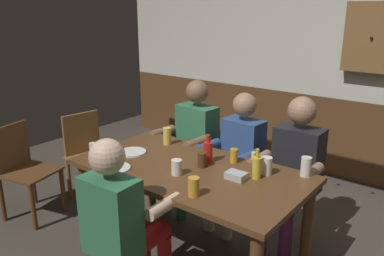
{
  "coord_description": "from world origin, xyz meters",
  "views": [
    {
      "loc": [
        1.66,
        -2.08,
        1.91
      ],
      "look_at": [
        0.0,
        0.03,
        1.08
      ],
      "focal_mm": 36.5,
      "sensor_mm": 36.0,
      "label": 1
    }
  ],
  "objects_px": {
    "chair_empty_near_right": "(89,153)",
    "pint_glass_0": "(194,187)",
    "chair_empty_near_left": "(23,168)",
    "bottle_1": "(208,151)",
    "pint_glass_3": "(167,136)",
    "pint_glass_5": "(177,167)",
    "plate_0": "(132,152)",
    "pint_glass_7": "(267,166)",
    "dining_table": "(190,181)",
    "table_candle": "(254,157)",
    "pint_glass_4": "(202,160)",
    "person_3": "(122,218)",
    "wall_dart_cabinet": "(373,37)",
    "person_0": "(192,139)",
    "plate_1": "(114,168)",
    "pint_glass_6": "(234,156)",
    "person_2": "(294,167)",
    "person_1": "(238,155)",
    "pint_glass_1": "(306,167)",
    "bottle_0": "(257,167)",
    "pint_glass_2": "(94,151)",
    "condiment_caddy": "(236,176)"
  },
  "relations": [
    {
      "from": "chair_empty_near_right",
      "to": "pint_glass_0",
      "type": "xyz_separation_m",
      "value": [
        1.78,
        -0.53,
        0.36
      ]
    },
    {
      "from": "chair_empty_near_left",
      "to": "bottle_1",
      "type": "bearing_deg",
      "value": 95.16
    },
    {
      "from": "pint_glass_3",
      "to": "pint_glass_5",
      "type": "bearing_deg",
      "value": -42.55
    },
    {
      "from": "plate_0",
      "to": "pint_glass_7",
      "type": "xyz_separation_m",
      "value": [
        1.06,
        0.29,
        0.06
      ]
    },
    {
      "from": "plate_0",
      "to": "dining_table",
      "type": "bearing_deg",
      "value": 5.1
    },
    {
      "from": "chair_empty_near_right",
      "to": "pint_glass_7",
      "type": "xyz_separation_m",
      "value": [
        1.98,
        0.05,
        0.36
      ]
    },
    {
      "from": "table_candle",
      "to": "pint_glass_5",
      "type": "bearing_deg",
      "value": -119.57
    },
    {
      "from": "plate_0",
      "to": "pint_glass_4",
      "type": "distance_m",
      "value": 0.63
    },
    {
      "from": "person_3",
      "to": "wall_dart_cabinet",
      "type": "distance_m",
      "value": 3.1
    },
    {
      "from": "person_0",
      "to": "plate_1",
      "type": "height_order",
      "value": "person_0"
    },
    {
      "from": "dining_table",
      "to": "pint_glass_6",
      "type": "distance_m",
      "value": 0.39
    },
    {
      "from": "dining_table",
      "to": "bottle_1",
      "type": "bearing_deg",
      "value": 78.5
    },
    {
      "from": "plate_1",
      "to": "chair_empty_near_right",
      "type": "bearing_deg",
      "value": 152.15
    },
    {
      "from": "dining_table",
      "to": "plate_0",
      "type": "height_order",
      "value": "plate_0"
    },
    {
      "from": "person_2",
      "to": "bottle_1",
      "type": "height_order",
      "value": "person_2"
    },
    {
      "from": "dining_table",
      "to": "wall_dart_cabinet",
      "type": "relative_size",
      "value": 2.46
    },
    {
      "from": "table_candle",
      "to": "plate_1",
      "type": "bearing_deg",
      "value": -134.03
    },
    {
      "from": "person_1",
      "to": "pint_glass_6",
      "type": "distance_m",
      "value": 0.47
    },
    {
      "from": "wall_dart_cabinet",
      "to": "pint_glass_7",
      "type": "bearing_deg",
      "value": -93.49
    },
    {
      "from": "table_candle",
      "to": "pint_glass_1",
      "type": "bearing_deg",
      "value": -0.69
    },
    {
      "from": "pint_glass_0",
      "to": "plate_0",
      "type": "bearing_deg",
      "value": 161.59
    },
    {
      "from": "pint_glass_6",
      "to": "person_1",
      "type": "bearing_deg",
      "value": 117.44
    },
    {
      "from": "chair_empty_near_left",
      "to": "plate_1",
      "type": "height_order",
      "value": "chair_empty_near_left"
    },
    {
      "from": "chair_empty_near_right",
      "to": "bottle_0",
      "type": "height_order",
      "value": "bottle_0"
    },
    {
      "from": "dining_table",
      "to": "person_3",
      "type": "height_order",
      "value": "person_3"
    },
    {
      "from": "person_0",
      "to": "bottle_1",
      "type": "height_order",
      "value": "person_0"
    },
    {
      "from": "dining_table",
      "to": "chair_empty_near_left",
      "type": "bearing_deg",
      "value": -165.64
    },
    {
      "from": "chair_empty_near_left",
      "to": "pint_glass_6",
      "type": "bearing_deg",
      "value": 96.79
    },
    {
      "from": "chair_empty_near_left",
      "to": "plate_0",
      "type": "distance_m",
      "value": 1.19
    },
    {
      "from": "pint_glass_2",
      "to": "pint_glass_7",
      "type": "height_order",
      "value": "pint_glass_7"
    },
    {
      "from": "pint_glass_0",
      "to": "pint_glass_5",
      "type": "relative_size",
      "value": 1.11
    },
    {
      "from": "person_3",
      "to": "chair_empty_near_left",
      "type": "distance_m",
      "value": 1.68
    },
    {
      "from": "pint_glass_0",
      "to": "pint_glass_2",
      "type": "bearing_deg",
      "value": 178.81
    },
    {
      "from": "pint_glass_2",
      "to": "pint_glass_6",
      "type": "bearing_deg",
      "value": 33.56
    },
    {
      "from": "chair_empty_near_left",
      "to": "pint_glass_7",
      "type": "xyz_separation_m",
      "value": [
        2.15,
        0.67,
        0.36
      ]
    },
    {
      "from": "wall_dart_cabinet",
      "to": "person_3",
      "type": "bearing_deg",
      "value": -102.2
    },
    {
      "from": "bottle_1",
      "to": "person_3",
      "type": "bearing_deg",
      "value": -92.68
    },
    {
      "from": "chair_empty_near_left",
      "to": "condiment_caddy",
      "type": "distance_m",
      "value": 2.1
    },
    {
      "from": "pint_glass_1",
      "to": "pint_glass_3",
      "type": "distance_m",
      "value": 1.22
    },
    {
      "from": "chair_empty_near_left",
      "to": "plate_0",
      "type": "height_order",
      "value": "chair_empty_near_left"
    },
    {
      "from": "dining_table",
      "to": "bottle_1",
      "type": "height_order",
      "value": "bottle_1"
    },
    {
      "from": "dining_table",
      "to": "person_3",
      "type": "relative_size",
      "value": 1.43
    },
    {
      "from": "plate_0",
      "to": "pint_glass_3",
      "type": "bearing_deg",
      "value": 76.68
    },
    {
      "from": "bottle_1",
      "to": "chair_empty_near_right",
      "type": "bearing_deg",
      "value": 179.28
    },
    {
      "from": "person_1",
      "to": "bottle_0",
      "type": "bearing_deg",
      "value": 135.53
    },
    {
      "from": "pint_glass_4",
      "to": "dining_table",
      "type": "bearing_deg",
      "value": -130.0
    },
    {
      "from": "bottle_0",
      "to": "person_2",
      "type": "bearing_deg",
      "value": 85.63
    },
    {
      "from": "person_0",
      "to": "pint_glass_6",
      "type": "height_order",
      "value": "person_0"
    },
    {
      "from": "person_2",
      "to": "condiment_caddy",
      "type": "relative_size",
      "value": 8.92
    },
    {
      "from": "dining_table",
      "to": "person_0",
      "type": "bearing_deg",
      "value": 127.01
    }
  ]
}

